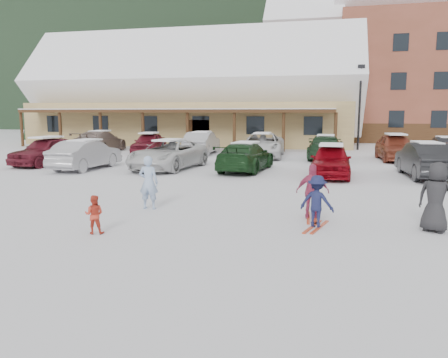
% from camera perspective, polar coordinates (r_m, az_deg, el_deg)
% --- Properties ---
extents(ground, '(160.00, 160.00, 0.00)m').
position_cam_1_polar(ground, '(11.47, -2.62, -5.64)').
color(ground, silver).
rests_on(ground, ground).
extents(forested_hillside, '(300.00, 70.00, 38.00)m').
position_cam_1_polar(forested_hillside, '(97.08, 11.90, 18.19)').
color(forested_hillside, black).
rests_on(forested_hillside, ground).
extents(day_lodge, '(29.12, 12.50, 10.38)m').
position_cam_1_polar(day_lodge, '(40.49, -4.11, 10.32)').
color(day_lodge, tan).
rests_on(day_lodge, ground).
extents(alpine_hotel, '(31.48, 14.01, 21.48)m').
position_cam_1_polar(alpine_hotel, '(50.28, 27.00, 14.47)').
color(alpine_hotel, brown).
rests_on(alpine_hotel, ground).
extents(lamp_post, '(0.50, 0.25, 6.27)m').
position_cam_1_polar(lamp_post, '(34.42, 17.31, 9.55)').
color(lamp_post, black).
rests_on(lamp_post, ground).
extents(conifer_0, '(4.40, 4.40, 10.20)m').
position_cam_1_polar(conifer_0, '(50.07, -22.68, 11.38)').
color(conifer_0, black).
rests_on(conifer_0, ground).
extents(conifer_2, '(5.28, 5.28, 12.24)m').
position_cam_1_polar(conifer_2, '(62.32, -19.22, 11.98)').
color(conifer_2, black).
rests_on(conifer_2, ground).
extents(conifer_3, '(3.96, 3.96, 9.18)m').
position_cam_1_polar(conifer_3, '(54.81, 16.65, 10.80)').
color(conifer_3, black).
rests_on(conifer_3, ground).
extents(adult_skier, '(0.60, 0.41, 1.59)m').
position_cam_1_polar(adult_skier, '(13.03, -9.82, -0.45)').
color(adult_skier, '#9BB5DA').
rests_on(adult_skier, ground).
extents(toddler_red, '(0.52, 0.44, 0.92)m').
position_cam_1_polar(toddler_red, '(10.75, -16.59, -4.45)').
color(toddler_red, red).
rests_on(toddler_red, ground).
extents(child_navy, '(0.94, 0.69, 1.31)m').
position_cam_1_polar(child_navy, '(11.03, 12.03, -2.91)').
color(child_navy, '#161B41').
rests_on(child_navy, ground).
extents(skis_child_navy, '(0.56, 1.40, 0.03)m').
position_cam_1_polar(skis_child_navy, '(11.18, 11.93, -6.13)').
color(skis_child_navy, '#BD3B1B').
rests_on(skis_child_navy, ground).
extents(child_magenta, '(0.88, 0.40, 1.48)m').
position_cam_1_polar(child_magenta, '(11.93, 11.49, -1.60)').
color(child_magenta, '#AE395E').
rests_on(child_magenta, ground).
extents(skis_child_magenta, '(0.25, 1.41, 0.03)m').
position_cam_1_polar(skis_child_magenta, '(12.08, 11.39, -4.99)').
color(skis_child_magenta, '#BD3B1B').
rests_on(skis_child_magenta, ground).
extents(bystander_dark, '(0.98, 0.87, 1.69)m').
position_cam_1_polar(bystander_dark, '(11.53, 25.95, -2.15)').
color(bystander_dark, '#252527').
rests_on(bystander_dark, ground).
extents(parked_car_0, '(2.38, 4.64, 1.51)m').
position_cam_1_polar(parked_car_0, '(25.42, -22.09, 3.41)').
color(parked_car_0, maroon).
rests_on(parked_car_0, ground).
extents(parked_car_1, '(1.79, 4.52, 1.46)m').
position_cam_1_polar(parked_car_1, '(22.88, -17.60, 3.06)').
color(parked_car_1, '#A6A5A9').
rests_on(parked_car_1, ground).
extents(parked_car_2, '(3.08, 5.54, 1.47)m').
position_cam_1_polar(parked_car_2, '(22.11, -7.24, 3.22)').
color(parked_car_2, silver).
rests_on(parked_car_2, ground).
extents(parked_car_3, '(2.40, 4.95, 1.39)m').
position_cam_1_polar(parked_car_3, '(21.20, 2.83, 2.93)').
color(parked_car_3, '#163819').
rests_on(parked_car_3, ground).
extents(parked_car_4, '(1.80, 4.25, 1.43)m').
position_cam_1_polar(parked_car_4, '(19.87, 13.77, 2.36)').
color(parked_car_4, maroon).
rests_on(parked_car_4, ground).
extents(parked_car_5, '(1.96, 4.78, 1.54)m').
position_cam_1_polar(parked_car_5, '(20.94, 24.86, 2.26)').
color(parked_car_5, black).
rests_on(parked_car_5, ground).
extents(parked_car_7, '(2.37, 5.31, 1.51)m').
position_cam_1_polar(parked_car_7, '(32.24, -15.86, 4.73)').
color(parked_car_7, gray).
rests_on(parked_car_7, ground).
extents(parked_car_8, '(2.17, 4.37, 1.43)m').
position_cam_1_polar(parked_car_8, '(30.34, -9.78, 4.63)').
color(parked_car_8, maroon).
rests_on(parked_car_8, ground).
extents(parked_car_9, '(1.80, 4.66, 1.52)m').
position_cam_1_polar(parked_car_9, '(29.57, -2.90, 4.72)').
color(parked_car_9, '#B0B1B5').
rests_on(parked_car_9, ground).
extents(parked_car_10, '(2.83, 5.65, 1.53)m').
position_cam_1_polar(parked_car_10, '(27.63, 5.02, 4.43)').
color(parked_car_10, white).
rests_on(parked_car_10, ground).
extents(parked_car_11, '(2.12, 5.04, 1.45)m').
position_cam_1_polar(parked_car_11, '(27.09, 13.10, 4.06)').
color(parked_car_11, '#1E3C23').
rests_on(parked_car_11, ground).
extents(parked_car_12, '(2.08, 4.67, 1.56)m').
position_cam_1_polar(parked_car_12, '(27.65, 21.45, 3.88)').
color(parked_car_12, brown).
rests_on(parked_car_12, ground).
extents(parked_car_13, '(1.57, 4.24, 1.39)m').
position_cam_1_polar(parked_car_13, '(28.87, 27.06, 3.54)').
color(parked_car_13, black).
rests_on(parked_car_13, ground).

